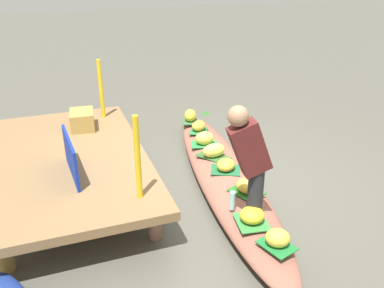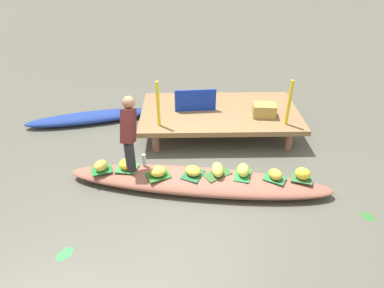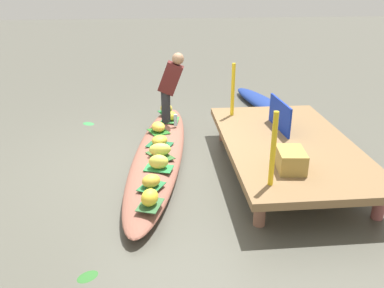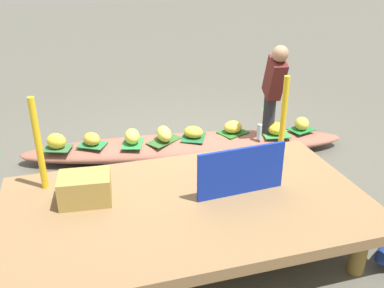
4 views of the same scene
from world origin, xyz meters
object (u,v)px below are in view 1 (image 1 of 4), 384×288
Objects in this scene: banana_bunch_6 at (199,126)px; market_banner at (71,157)px; water_bottle at (232,201)px; banana_bunch_2 at (226,165)px; produce_crate at (82,120)px; banana_bunch_3 at (252,215)px; banana_bunch_5 at (278,238)px; banana_bunch_7 at (214,150)px; vendor_boat at (224,175)px; banana_bunch_1 at (247,186)px; vendor_person at (249,157)px; banana_bunch_4 at (190,115)px; banana_bunch_0 at (204,138)px.

banana_bunch_6 is 2.33m from market_banner.
banana_bunch_6 is at bearing -11.21° from water_bottle.
banana_bunch_2 is 0.59× the size of produce_crate.
banana_bunch_5 is (-0.41, -0.05, 0.01)m from banana_bunch_3.
banana_bunch_2 is 1.52m from banana_bunch_5.
banana_bunch_7 is at bearing -0.23° from banana_bunch_2.
banana_bunch_6 is at bearing -8.00° from banana_bunch_7.
vendor_boat is 0.22m from banana_bunch_2.
produce_crate is at bearing -14.74° from market_banner.
water_bottle is (-0.25, 0.30, 0.02)m from banana_bunch_1.
banana_bunch_7 is (1.90, -0.16, 0.01)m from banana_bunch_5.
water_bottle reaches higher than banana_bunch_5.
banana_bunch_7 is at bearing -7.84° from banana_bunch_3.
vendor_person is 2.79× the size of produce_crate.
vendor_person reaches higher than market_banner.
banana_bunch_1 is at bearing -21.74° from banana_bunch_3.
vendor_person is at bearing 170.82° from banana_bunch_7.
banana_bunch_7 is (-1.33, 0.14, -0.00)m from banana_bunch_4.
banana_bunch_6 is 0.29× the size of market_banner.
water_bottle is at bearing 129.80° from banana_bunch_1.
banana_bunch_0 reaches higher than banana_bunch_3.
banana_bunch_2 is at bearing -19.67° from water_bottle.
banana_bunch_4 is at bearing -3.37° from banana_bunch_1.
banana_bunch_2 is at bearing -96.86° from market_banner.
banana_bunch_4 is 0.43m from banana_bunch_6.
banana_bunch_5 is at bearing 170.12° from banana_bunch_1.
market_banner is at bearing 129.63° from banana_bunch_4.
banana_bunch_4 is 0.54× the size of produce_crate.
banana_bunch_1 is at bearing -141.60° from produce_crate.
banana_bunch_5 is 1.91m from banana_bunch_7.
banana_bunch_7 is at bearing 176.18° from banana_bunch_0.
vendor_person is at bearing -160.38° from water_bottle.
banana_bunch_0 is 1.28× the size of water_bottle.
banana_bunch_4 reaches higher than banana_bunch_6.
banana_bunch_7 is (0.96, 0.01, 0.01)m from banana_bunch_1.
water_bottle is at bearing -124.32° from market_banner.
banana_bunch_3 reaches higher than vendor_boat.
banana_bunch_2 is 0.86m from water_bottle.
banana_bunch_3 is 2.85m from banana_bunch_4.
market_banner is at bearing 110.90° from banana_bunch_0.
banana_bunch_1 is 0.21× the size of vendor_person.
vendor_person reaches higher than water_bottle.
banana_bunch_7 is (0.31, 0.02, 0.22)m from vendor_boat.
banana_bunch_1 is 2.57m from produce_crate.
water_bottle is at bearing 16.74° from banana_bunch_3.
produce_crate is at bearing 68.37° from banana_bunch_0.
market_banner is (1.60, 1.68, 0.37)m from banana_bunch_5.
market_banner is (-0.71, 1.86, 0.36)m from banana_bunch_0.
banana_bunch_3 is at bearing 172.97° from banana_bunch_4.
banana_bunch_6 is 2.41m from vendor_person.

